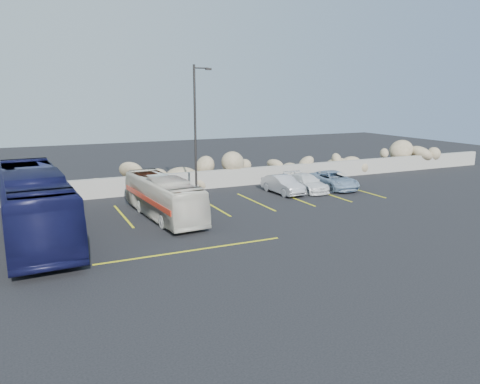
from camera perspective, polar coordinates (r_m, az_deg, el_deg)
name	(u,v)px	position (r m, az deg, el deg)	size (l,w,h in m)	color
ground	(217,248)	(19.64, -2.79, -6.89)	(90.00, 90.00, 0.00)	black
seawall	(146,185)	(30.60, -11.34, 0.89)	(60.00, 0.40, 1.20)	#99958B
riprap_pile	(142,171)	(31.63, -11.91, 2.51)	(54.00, 2.80, 2.60)	#968662
parking_lines	(256,208)	(26.37, 1.98, -1.97)	(18.16, 9.36, 0.01)	gold
lamppost	(196,128)	(28.46, -5.38, 7.77)	(1.14, 0.18, 8.00)	#282524
vintage_bus	(163,197)	(24.57, -9.35, -0.59)	(1.80, 7.71, 2.15)	silver
tour_coach	(34,204)	(22.53, -23.84, -1.36)	(2.61, 11.15, 3.10)	#101138
car_b	(283,185)	(30.21, 5.24, 0.91)	(1.24, 3.56, 1.17)	#ACACB1
car_c	(306,183)	(31.16, 8.09, 1.11)	(1.55, 3.82, 1.11)	white
car_d	(334,180)	(32.30, 11.36, 1.44)	(1.94, 4.21, 1.17)	#7E98B4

